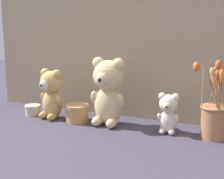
# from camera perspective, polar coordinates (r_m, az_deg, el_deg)

# --- Properties ---
(ground_plane) EXTENTS (4.00, 4.00, 0.00)m
(ground_plane) POSITION_cam_1_polar(r_m,az_deg,el_deg) (1.51, -0.31, -6.02)
(ground_plane) COLOR #3D3847
(backdrop_wall) EXTENTS (1.41, 0.02, 0.59)m
(backdrop_wall) POSITION_cam_1_polar(r_m,az_deg,el_deg) (1.60, 2.17, 5.77)
(backdrop_wall) COLOR gray
(backdrop_wall) RESTS_ON ground
(teddy_bear_large) EXTENTS (0.16, 0.15, 0.30)m
(teddy_bear_large) POSITION_cam_1_polar(r_m,az_deg,el_deg) (1.48, -0.70, -0.13)
(teddy_bear_large) COLOR #DBBC84
(teddy_bear_large) RESTS_ON ground
(teddy_bear_medium) EXTENTS (0.13, 0.12, 0.23)m
(teddy_bear_medium) POSITION_cam_1_polar(r_m,az_deg,el_deg) (1.61, -10.07, -0.55)
(teddy_bear_medium) COLOR tan
(teddy_bear_medium) RESTS_ON ground
(teddy_bear_small) EXTENTS (0.09, 0.09, 0.17)m
(teddy_bear_small) POSITION_cam_1_polar(r_m,az_deg,el_deg) (1.41, 9.29, -3.78)
(teddy_bear_small) COLOR beige
(teddy_bear_small) RESTS_ON ground
(flower_vase) EXTENTS (0.15, 0.14, 0.31)m
(flower_vase) POSITION_cam_1_polar(r_m,az_deg,el_deg) (1.39, 16.57, -4.08)
(flower_vase) COLOR #AD7047
(flower_vase) RESTS_ON ground
(decorative_tin_tall) EXTENTS (0.11, 0.11, 0.08)m
(decorative_tin_tall) POSITION_cam_1_polar(r_m,az_deg,el_deg) (1.56, -5.81, -3.92)
(decorative_tin_tall) COLOR tan
(decorative_tin_tall) RESTS_ON ground
(decorative_tin_short) EXTENTS (0.08, 0.08, 0.05)m
(decorative_tin_short) POSITION_cam_1_polar(r_m,az_deg,el_deg) (1.71, -12.96, -3.28)
(decorative_tin_short) COLOR beige
(decorative_tin_short) RESTS_ON ground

